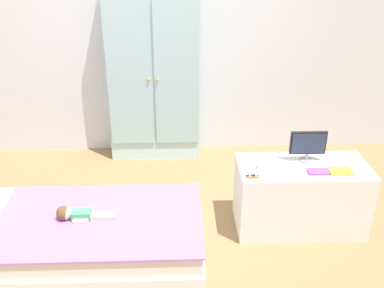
# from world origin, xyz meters

# --- Properties ---
(ground_plane) EXTENTS (10.00, 10.00, 0.02)m
(ground_plane) POSITION_xyz_m (0.00, 0.00, -0.01)
(ground_plane) COLOR #99754C
(back_wall) EXTENTS (6.40, 0.05, 2.70)m
(back_wall) POSITION_xyz_m (0.00, 1.57, 1.35)
(back_wall) COLOR silver
(back_wall) RESTS_ON ground_plane
(bed) EXTENTS (1.70, 0.86, 0.30)m
(bed) POSITION_xyz_m (-0.48, -0.08, 0.15)
(bed) COLOR white
(bed) RESTS_ON ground_plane
(doll) EXTENTS (0.39, 0.13, 0.10)m
(doll) POSITION_xyz_m (-0.48, -0.07, 0.33)
(doll) COLOR #4CA375
(doll) RESTS_ON bed
(wardrobe) EXTENTS (0.85, 0.27, 1.64)m
(wardrobe) POSITION_xyz_m (0.00, 1.41, 0.82)
(wardrobe) COLOR silver
(wardrobe) RESTS_ON ground_plane
(tv_stand) EXTENTS (0.94, 0.44, 0.51)m
(tv_stand) POSITION_xyz_m (1.12, 0.20, 0.26)
(tv_stand) COLOR white
(tv_stand) RESTS_ON ground_plane
(tv_monitor) EXTENTS (0.26, 0.10, 0.23)m
(tv_monitor) POSITION_xyz_m (1.15, 0.27, 0.65)
(tv_monitor) COLOR #99999E
(tv_monitor) RESTS_ON tv_stand
(rocking_horse_toy) EXTENTS (0.09, 0.04, 0.11)m
(rocking_horse_toy) POSITION_xyz_m (0.73, 0.05, 0.56)
(rocking_horse_toy) COLOR #8E6642
(rocking_horse_toy) RESTS_ON tv_stand
(book_purple) EXTENTS (0.14, 0.08, 0.02)m
(book_purple) POSITION_xyz_m (1.19, 0.10, 0.52)
(book_purple) COLOR #8E51B2
(book_purple) RESTS_ON tv_stand
(book_yellow) EXTENTS (0.15, 0.11, 0.02)m
(book_yellow) POSITION_xyz_m (1.34, 0.10, 0.52)
(book_yellow) COLOR gold
(book_yellow) RESTS_ON tv_stand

